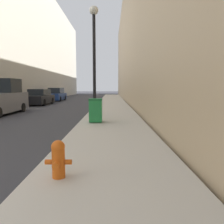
{
  "coord_description": "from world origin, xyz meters",
  "views": [
    {
      "loc": [
        5.18,
        -2.21,
        1.74
      ],
      "look_at": [
        5.22,
        19.79,
        -0.73
      ],
      "focal_mm": 35.0,
      "sensor_mm": 36.0,
      "label": 1
    }
  ],
  "objects_px": {
    "fire_hydrant": "(58,158)",
    "trash_bin": "(95,110)",
    "parked_sedan_far": "(56,95)",
    "parked_sedan_near": "(39,97)",
    "lamppost": "(94,49)"
  },
  "relations": [
    {
      "from": "fire_hydrant",
      "to": "lamppost",
      "type": "height_order",
      "value": "lamppost"
    },
    {
      "from": "fire_hydrant",
      "to": "parked_sedan_near",
      "type": "distance_m",
      "value": 19.66
    },
    {
      "from": "fire_hydrant",
      "to": "parked_sedan_far",
      "type": "bearing_deg",
      "value": 104.29
    },
    {
      "from": "parked_sedan_near",
      "to": "trash_bin",
      "type": "bearing_deg",
      "value": -61.66
    },
    {
      "from": "lamppost",
      "to": "parked_sedan_near",
      "type": "xyz_separation_m",
      "value": [
        -6.35,
        9.38,
        -3.24
      ]
    },
    {
      "from": "lamppost",
      "to": "parked_sedan_near",
      "type": "bearing_deg",
      "value": 124.1
    },
    {
      "from": "trash_bin",
      "to": "parked_sedan_far",
      "type": "relative_size",
      "value": 0.23
    },
    {
      "from": "trash_bin",
      "to": "parked_sedan_near",
      "type": "distance_m",
      "value": 13.97
    },
    {
      "from": "lamppost",
      "to": "trash_bin",
      "type": "bearing_deg",
      "value": -84.52
    },
    {
      "from": "fire_hydrant",
      "to": "parked_sedan_far",
      "type": "xyz_separation_m",
      "value": [
        -6.44,
        25.28,
        0.28
      ]
    },
    {
      "from": "parked_sedan_far",
      "to": "parked_sedan_near",
      "type": "bearing_deg",
      "value": -89.95
    },
    {
      "from": "fire_hydrant",
      "to": "trash_bin",
      "type": "distance_m",
      "value": 6.28
    },
    {
      "from": "trash_bin",
      "to": "parked_sedan_far",
      "type": "distance_m",
      "value": 20.13
    },
    {
      "from": "trash_bin",
      "to": "lamppost",
      "type": "height_order",
      "value": "lamppost"
    },
    {
      "from": "trash_bin",
      "to": "parked_sedan_near",
      "type": "relative_size",
      "value": 0.23
    }
  ]
}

